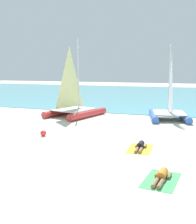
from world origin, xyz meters
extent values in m
plane|color=beige|center=(0.00, 10.00, 0.00)|extent=(120.00, 120.00, 0.00)
cube|color=#5BB2C1|center=(0.00, 32.69, 0.03)|extent=(120.00, 40.00, 0.05)
cylinder|color=#CC3838|center=(-5.01, 10.66, 0.27)|extent=(1.55, 4.82, 0.55)
cylinder|color=#CC3838|center=(-2.55, 10.13, 0.27)|extent=(1.55, 4.82, 0.55)
cube|color=silver|center=(-3.83, 10.17, 0.58)|extent=(3.11, 3.54, 0.07)
cylinder|color=silver|center=(-3.68, 10.84, 3.41)|extent=(0.11, 0.11, 5.73)
pyramid|color=#EAEA99|center=(-3.92, 9.73, 3.24)|extent=(0.60, 2.48, 4.81)
cylinder|color=blue|center=(2.50, 11.35, 0.25)|extent=(1.50, 4.41, 0.50)
cylinder|color=blue|center=(4.75, 11.88, 0.25)|extent=(1.50, 4.41, 0.50)
cube|color=silver|center=(3.67, 11.41, 0.54)|extent=(2.89, 3.27, 0.06)
cylinder|color=silver|center=(3.53, 12.02, 3.13)|extent=(0.10, 0.10, 5.25)
pyramid|color=white|center=(3.76, 11.01, 2.97)|extent=(0.59, 2.26, 4.41)
cube|color=yellow|center=(3.32, 2.69, 0.01)|extent=(1.23, 1.97, 0.01)
cylinder|color=black|center=(3.31, 2.89, 0.16)|extent=(0.34, 0.64, 0.30)
sphere|color=#8C6647|center=(3.28, 3.29, 0.16)|extent=(0.22, 0.22, 0.22)
cylinder|color=#8C6647|center=(3.26, 2.23, 0.08)|extent=(0.19, 0.79, 0.14)
cylinder|color=#8C6647|center=(3.44, 2.24, 0.08)|extent=(0.19, 0.79, 0.14)
cylinder|color=#8C6647|center=(3.08, 3.03, 0.07)|extent=(0.13, 0.46, 0.10)
cylinder|color=#8C6647|center=(3.52, 3.06, 0.07)|extent=(0.13, 0.46, 0.10)
cube|color=#4CB266|center=(4.84, -0.88, 0.01)|extent=(1.23, 1.97, 0.01)
cylinder|color=orange|center=(4.86, -0.68, 0.16)|extent=(0.34, 0.64, 0.30)
sphere|color=#8C6647|center=(4.88, -0.27, 0.16)|extent=(0.22, 0.22, 0.22)
cylinder|color=#8C6647|center=(4.72, -1.32, 0.08)|extent=(0.19, 0.79, 0.14)
cylinder|color=#8C6647|center=(4.90, -1.34, 0.08)|extent=(0.19, 0.79, 0.14)
cylinder|color=#8C6647|center=(4.65, -0.51, 0.07)|extent=(0.13, 0.46, 0.10)
cylinder|color=#8C6647|center=(5.09, -0.54, 0.07)|extent=(0.13, 0.46, 0.10)
sphere|color=red|center=(-2.45, 3.29, 0.18)|extent=(0.35, 0.35, 0.35)
camera|label=1|loc=(6.06, -10.27, 3.80)|focal=44.82mm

